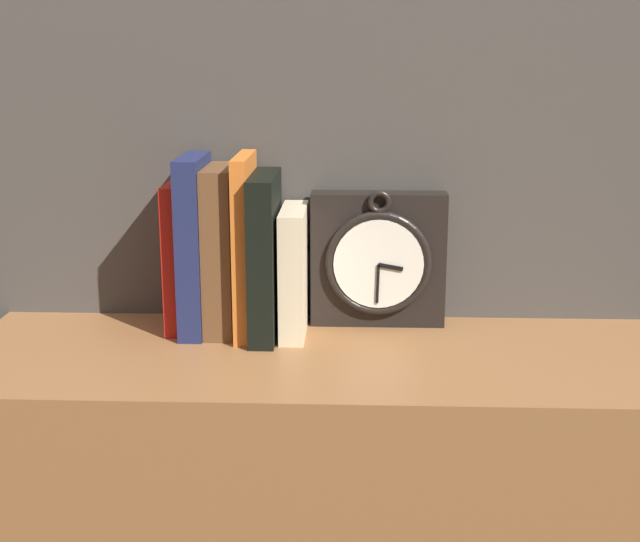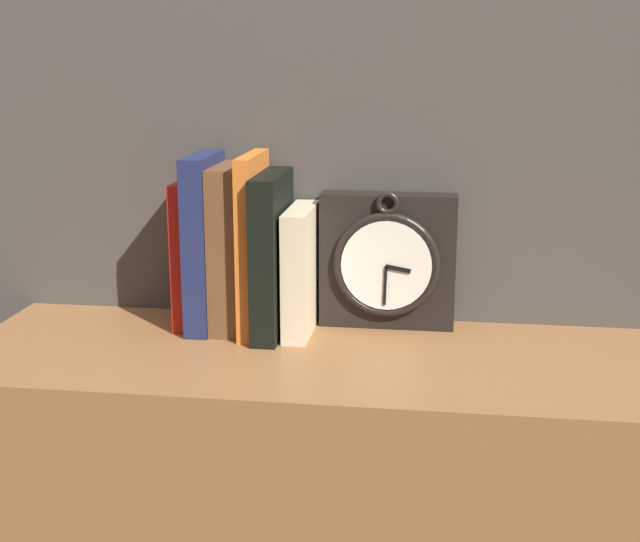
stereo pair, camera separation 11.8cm
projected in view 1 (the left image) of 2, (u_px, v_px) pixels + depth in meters
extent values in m
cube|color=#47423D|center=(326.00, 15.00, 1.29)|extent=(6.00, 0.05, 2.60)
cube|color=black|center=(378.00, 259.00, 1.32)|extent=(0.20, 0.05, 0.20)
torus|color=black|center=(378.00, 264.00, 1.29)|extent=(0.16, 0.01, 0.16)
cylinder|color=white|center=(378.00, 264.00, 1.29)|extent=(0.13, 0.01, 0.13)
cube|color=black|center=(391.00, 267.00, 1.29)|extent=(0.04, 0.00, 0.01)
cube|color=black|center=(378.00, 284.00, 1.29)|extent=(0.01, 0.00, 0.06)
torus|color=black|center=(379.00, 202.00, 1.27)|extent=(0.03, 0.01, 0.03)
cube|color=red|center=(177.00, 257.00, 1.30)|extent=(0.02, 0.11, 0.22)
cube|color=navy|center=(195.00, 245.00, 1.28)|extent=(0.03, 0.13, 0.26)
cube|color=brown|center=(222.00, 250.00, 1.29)|extent=(0.04, 0.13, 0.24)
cube|color=orange|center=(245.00, 245.00, 1.27)|extent=(0.02, 0.14, 0.26)
cube|color=black|center=(265.00, 256.00, 1.27)|extent=(0.04, 0.16, 0.23)
cube|color=beige|center=(294.00, 271.00, 1.28)|extent=(0.04, 0.14, 0.18)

